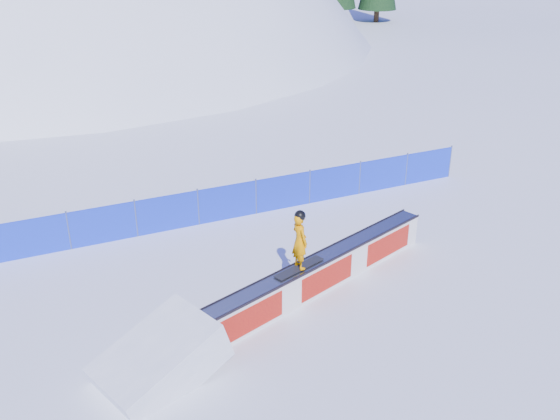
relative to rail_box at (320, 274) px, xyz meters
name	(u,v)px	position (x,y,z in m)	size (l,w,h in m)	color
ground	(216,302)	(-2.72, 0.57, -0.48)	(160.00, 160.00, 0.00)	white
snow_hill	(75,238)	(-2.72, 42.57, -18.48)	(64.00, 64.00, 64.00)	white
safety_fence	(168,213)	(-2.72, 5.07, 0.13)	(22.05, 0.05, 1.30)	#1530D2
rail_box	(320,274)	(0.00, 0.00, 0.00)	(7.79, 3.19, 0.97)	white
snow_ramp	(162,375)	(-4.75, -1.66, -0.48)	(2.56, 1.71, 0.96)	white
snowboarder	(300,240)	(-0.75, -0.26, 1.28)	(1.54, 0.77, 1.60)	black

